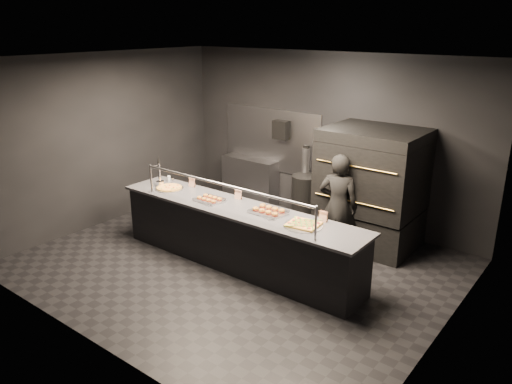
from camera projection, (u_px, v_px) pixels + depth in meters
room at (238, 168)px, 7.09m from camera, size 6.04×6.00×3.00m
service_counter at (237, 236)px, 7.37m from camera, size 4.10×0.78×1.37m
pizza_oven at (371, 187)px, 7.94m from camera, size 1.50×1.23×1.91m
prep_shelf at (250, 180)px, 10.04m from camera, size 1.20×0.35×0.90m
towel_dispenser at (281, 130)px, 9.33m from camera, size 0.30×0.20×0.35m
fire_extinguisher at (306, 160)px, 9.18m from camera, size 0.14×0.14×0.51m
beer_tap at (160, 177)px, 8.13m from camera, size 0.13×0.19×0.51m
round_pizza at (169, 188)px, 8.02m from camera, size 0.46×0.46×0.03m
slider_tray_a at (209, 199)px, 7.47m from camera, size 0.47×0.39×0.07m
slider_tray_b at (269, 211)px, 7.00m from camera, size 0.56×0.47×0.08m
square_pizza at (304, 225)px, 6.55m from camera, size 0.52×0.52×0.05m
condiment_jar at (170, 179)px, 8.37m from camera, size 0.14×0.06×0.10m
tent_cards at (247, 196)px, 7.44m from camera, size 2.58×0.04×0.15m
trash_bin at (305, 198)px, 9.13m from camera, size 0.50×0.50×0.83m
worker at (338, 206)px, 7.56m from camera, size 0.69×0.55×1.64m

